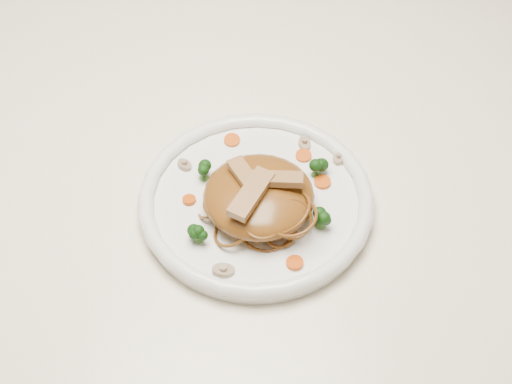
{
  "coord_description": "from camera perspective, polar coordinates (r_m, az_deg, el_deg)",
  "views": [
    {
      "loc": [
        0.09,
        -0.62,
        1.42
      ],
      "look_at": [
        0.09,
        -0.08,
        0.78
      ],
      "focal_mm": 46.83,
      "sensor_mm": 36.0,
      "label": 1
    }
  ],
  "objects": [
    {
      "name": "carrot_4",
      "position": [
        0.79,
        3.32,
        -6.05
      ],
      "size": [
        0.03,
        0.03,
        0.0
      ],
      "primitive_type": "cylinder",
      "rotation": [
        0.0,
        0.0,
        0.27
      ],
      "color": "#C24A07",
      "rests_on": "plate"
    },
    {
      "name": "mushroom_1",
      "position": [
        0.9,
        7.08,
        2.88
      ],
      "size": [
        0.03,
        0.03,
        0.01
      ],
      "primitive_type": "cylinder",
      "rotation": [
        0.0,
        0.0,
        1.36
      ],
      "color": "tan",
      "rests_on": "plate"
    },
    {
      "name": "chicken_a",
      "position": [
        0.8,
        1.75,
        1.12
      ],
      "size": [
        0.07,
        0.03,
        0.01
      ],
      "primitive_type": "cube",
      "rotation": [
        0.0,
        0.0,
        -0.08
      ],
      "color": "#AE8252",
      "rests_on": "noodle_mound"
    },
    {
      "name": "broccoli_0",
      "position": [
        0.87,
        5.22,
        2.21
      ],
      "size": [
        0.03,
        0.03,
        0.03
      ],
      "primitive_type": null,
      "rotation": [
        0.0,
        0.0,
        0.22
      ],
      "color": "#11390C",
      "rests_on": "plate"
    },
    {
      "name": "broccoli_2",
      "position": [
        0.8,
        -4.98,
        -3.31
      ],
      "size": [
        0.03,
        0.03,
        0.03
      ],
      "primitive_type": null,
      "rotation": [
        0.0,
        0.0,
        -0.05
      ],
      "color": "#11390C",
      "rests_on": "plate"
    },
    {
      "name": "carrot_3",
      "position": [
        0.92,
        -2.07,
        4.44
      ],
      "size": [
        0.03,
        0.03,
        0.0
      ],
      "primitive_type": "cylinder",
      "rotation": [
        0.0,
        0.0,
        -0.38
      ],
      "color": "#C24A07",
      "rests_on": "plate"
    },
    {
      "name": "noodle_mound",
      "position": [
        0.82,
        0.24,
        -0.33
      ],
      "size": [
        0.18,
        0.18,
        0.04
      ],
      "primitive_type": "ellipsoid",
      "rotation": [
        0.0,
        0.0,
        0.34
      ],
      "color": "brown",
      "rests_on": "plate"
    },
    {
      "name": "carrot_2",
      "position": [
        0.87,
        5.7,
        0.84
      ],
      "size": [
        0.03,
        0.03,
        0.0
      ],
      "primitive_type": "cylinder",
      "rotation": [
        0.0,
        0.0,
        -0.42
      ],
      "color": "#C24A07",
      "rests_on": "plate"
    },
    {
      "name": "carrot_0",
      "position": [
        0.9,
        4.08,
        3.12
      ],
      "size": [
        0.03,
        0.03,
        0.0
      ],
      "primitive_type": "cylinder",
      "rotation": [
        0.0,
        0.0,
        0.34
      ],
      "color": "#C24A07",
      "rests_on": "plate"
    },
    {
      "name": "mushroom_0",
      "position": [
        0.78,
        -2.81,
        -6.7
      ],
      "size": [
        0.03,
        0.03,
        0.01
      ],
      "primitive_type": "cylinder",
      "rotation": [
        0.0,
        0.0,
        0.02
      ],
      "color": "tan",
      "rests_on": "plate"
    },
    {
      "name": "mushroom_2",
      "position": [
        0.89,
        -6.12,
        2.32
      ],
      "size": [
        0.03,
        0.03,
        0.01
      ],
      "primitive_type": "cylinder",
      "rotation": [
        0.0,
        0.0,
        -0.8
      ],
      "color": "tan",
      "rests_on": "plate"
    },
    {
      "name": "table",
      "position": [
        0.99,
        -4.97,
        -1.31
      ],
      "size": [
        1.2,
        0.8,
        0.75
      ],
      "color": "white",
      "rests_on": "ground"
    },
    {
      "name": "carrot_1",
      "position": [
        0.85,
        -5.73,
        -0.67
      ],
      "size": [
        0.02,
        0.02,
        0.0
      ],
      "primitive_type": "cylinder",
      "rotation": [
        0.0,
        0.0,
        -0.2
      ],
      "color": "#C24A07",
      "rests_on": "plate"
    },
    {
      "name": "chicken_c",
      "position": [
        0.78,
        -0.41,
        -0.15
      ],
      "size": [
        0.06,
        0.08,
        0.01
      ],
      "primitive_type": "cube",
      "rotation": [
        0.0,
        0.0,
        4.23
      ],
      "color": "#AE8252",
      "rests_on": "noodle_mound"
    },
    {
      "name": "broccoli_1",
      "position": [
        0.86,
        -4.5,
        1.91
      ],
      "size": [
        0.03,
        0.03,
        0.03
      ],
      "primitive_type": null,
      "rotation": [
        0.0,
        0.0,
        -0.23
      ],
      "color": "#11390C",
      "rests_on": "plate"
    },
    {
      "name": "plate",
      "position": [
        0.85,
        0.0,
        -0.96
      ],
      "size": [
        0.35,
        0.35,
        0.02
      ],
      "primitive_type": "cylinder",
      "rotation": [
        0.0,
        0.0,
        -0.23
      ],
      "color": "white",
      "rests_on": "table"
    },
    {
      "name": "broccoli_3",
      "position": [
        0.81,
        5.6,
        -2.18
      ],
      "size": [
        0.03,
        0.03,
        0.03
      ],
      "primitive_type": null,
      "rotation": [
        0.0,
        0.0,
        0.29
      ],
      "color": "#11390C",
      "rests_on": "plate"
    },
    {
      "name": "chicken_b",
      "position": [
        0.8,
        -0.91,
        1.35
      ],
      "size": [
        0.05,
        0.06,
        0.01
      ],
      "primitive_type": "cube",
      "rotation": [
        0.0,
        0.0,
        2.07
      ],
      "color": "#AE8252",
      "rests_on": "noodle_mound"
    },
    {
      "name": "mushroom_3",
      "position": [
        0.91,
        4.15,
        4.16
      ],
      "size": [
        0.03,
        0.03,
        0.01
      ],
      "primitive_type": "cylinder",
      "rotation": [
        0.0,
        0.0,
        1.8
      ],
      "color": "tan",
      "rests_on": "plate"
    }
  ]
}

